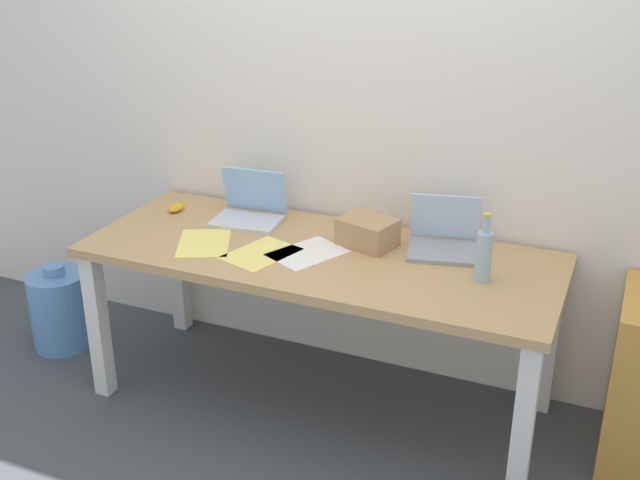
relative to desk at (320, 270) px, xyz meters
The scene contains 12 objects.
ground_plane 0.64m from the desk, ahead, with size 8.00×8.00×0.00m, color #42474C.
back_wall 0.80m from the desk, 90.00° to the left, with size 5.20×0.08×2.60m, color silver.
desk is the anchor object (origin of this frame).
laptop_left 0.48m from the desk, 156.13° to the left, with size 0.31×0.26×0.22m.
laptop_right 0.52m from the desk, 24.31° to the left, with size 0.33×0.30×0.21m.
beer_bottle 0.69m from the desk, ahead, with size 0.06×0.06×0.27m.
computer_mouse 0.81m from the desk, 168.72° to the left, with size 0.06×0.10×0.03m, color gold.
cardboard_box 0.25m from the desk, 41.19° to the left, with size 0.22×0.17×0.12m, color tan.
paper_sheet_center 0.10m from the desk, 133.81° to the right, with size 0.21×0.30×0.00m, color white.
paper_sheet_front_left 0.50m from the desk, 166.31° to the right, with size 0.21×0.30×0.00m, color #F4E06B.
paper_yellow_folder 0.26m from the desk, 150.57° to the right, with size 0.21×0.30×0.00m, color #F4E06B.
water_cooler_jug 1.44m from the desk, behind, with size 0.29×0.29×0.44m.
Camera 1 is at (1.14, -2.68, 2.03)m, focal length 43.79 mm.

